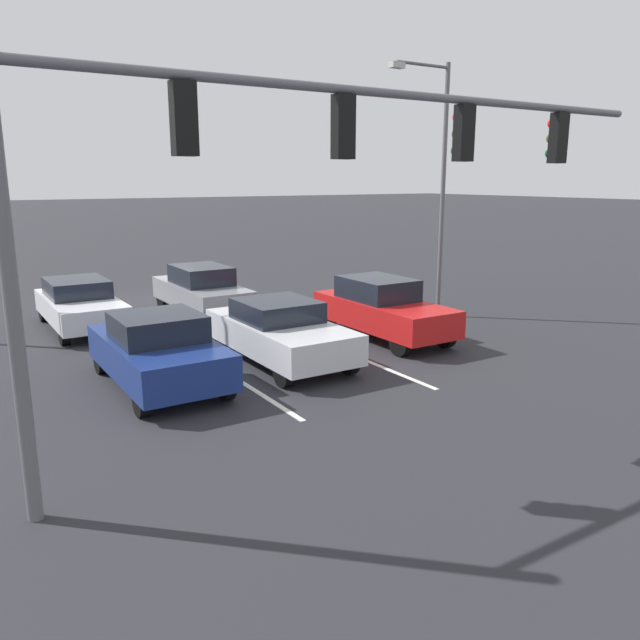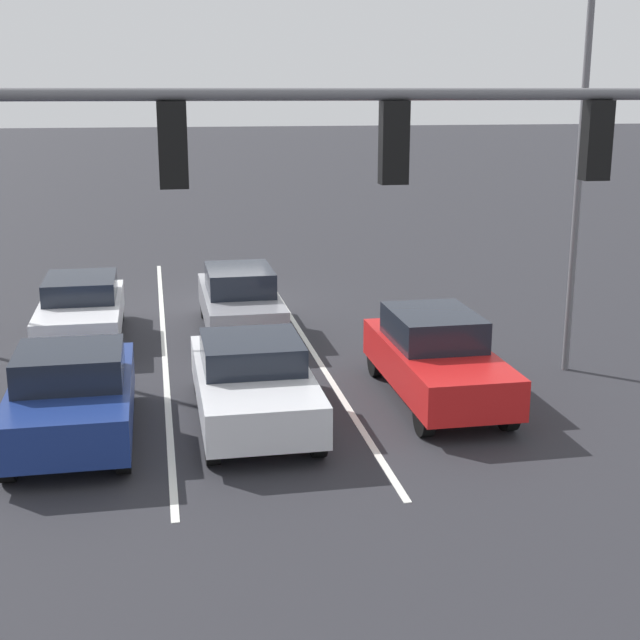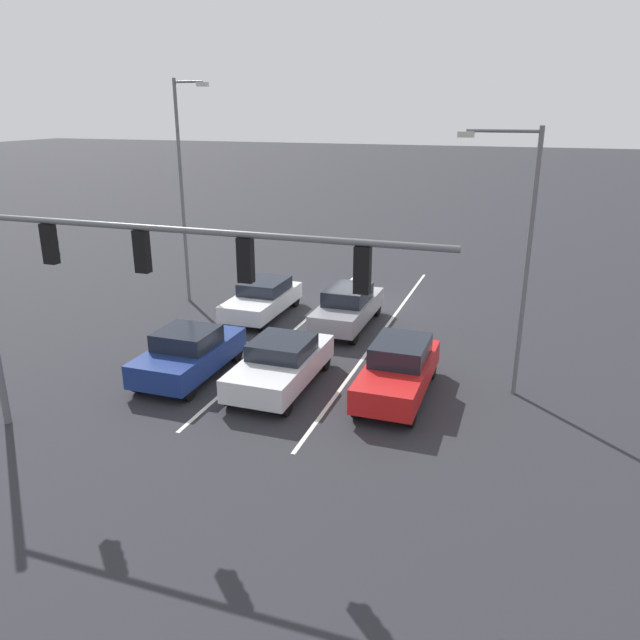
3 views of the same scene
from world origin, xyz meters
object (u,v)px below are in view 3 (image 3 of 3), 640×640
traffic_signal_gantry (123,269)px  car_white_rightlane_second (263,298)px  car_red_leftlane_front (398,369)px  street_lamp_left_shoulder (519,245)px  street_lamp_right_shoulder (184,182)px  car_gray_midlane_second (348,307)px  car_navy_rightlane_front (189,353)px  car_silver_midlane_front (281,363)px

traffic_signal_gantry → car_white_rightlane_second: bearing=-82.4°
car_red_leftlane_front → street_lamp_left_shoulder: (-2.99, -1.26, 3.65)m
car_red_leftlane_front → street_lamp_right_shoulder: street_lamp_right_shoulder is taller
car_gray_midlane_second → traffic_signal_gantry: 11.38m
car_navy_rightlane_front → traffic_signal_gantry: (-1.14, 4.35, 3.87)m
car_red_leftlane_front → traffic_signal_gantry: 8.38m
car_gray_midlane_second → street_lamp_left_shoulder: 8.24m
car_navy_rightlane_front → traffic_signal_gantry: bearing=104.7°
car_white_rightlane_second → street_lamp_left_shoulder: size_ratio=0.58×
car_silver_midlane_front → traffic_signal_gantry: size_ratio=0.38×
car_red_leftlane_front → street_lamp_left_shoulder: size_ratio=0.59×
car_silver_midlane_front → car_gray_midlane_second: bearing=-93.5°
traffic_signal_gantry → street_lamp_right_shoulder: bearing=-65.6°
car_red_leftlane_front → street_lamp_left_shoulder: bearing=-157.1°
car_silver_midlane_front → street_lamp_right_shoulder: street_lamp_right_shoulder is taller
car_red_leftlane_front → car_white_rightlane_second: 8.83m
car_silver_midlane_front → street_lamp_right_shoulder: size_ratio=0.49×
car_red_leftlane_front → car_gray_midlane_second: size_ratio=0.98×
car_gray_midlane_second → street_lamp_right_shoulder: size_ratio=0.50×
traffic_signal_gantry → street_lamp_left_shoulder: 10.56m
car_white_rightlane_second → street_lamp_left_shoulder: bearing=156.3°
car_red_leftlane_front → traffic_signal_gantry: bearing=43.4°
car_red_leftlane_front → car_white_rightlane_second: bearing=-39.2°
car_navy_rightlane_front → street_lamp_right_shoulder: bearing=-60.3°
car_gray_midlane_second → street_lamp_left_shoulder: bearing=146.4°
car_red_leftlane_front → car_white_rightlane_second: car_red_leftlane_front is taller
car_silver_midlane_front → car_white_rightlane_second: bearing=-61.4°
car_silver_midlane_front → car_white_rightlane_second: size_ratio=1.02×
car_silver_midlane_front → traffic_signal_gantry: bearing=67.5°
traffic_signal_gantry → car_gray_midlane_second: bearing=-102.2°
street_lamp_right_shoulder → street_lamp_left_shoulder: size_ratio=1.20×
car_gray_midlane_second → car_navy_rightlane_front: bearing=61.0°
car_navy_rightlane_front → car_white_rightlane_second: (0.29, -6.35, -0.04)m
car_gray_midlane_second → traffic_signal_gantry: (2.26, 10.47, 3.83)m
car_navy_rightlane_front → street_lamp_left_shoulder: 10.44m
car_gray_midlane_second → street_lamp_left_shoulder: (-6.15, 4.08, 3.66)m
street_lamp_left_shoulder → car_white_rightlane_second: bearing=-23.7°
car_silver_midlane_front → street_lamp_left_shoulder: bearing=-164.6°
car_navy_rightlane_front → street_lamp_left_shoulder: (-9.54, -2.04, 3.71)m
car_gray_midlane_second → car_red_leftlane_front: bearing=120.5°
car_white_rightlane_second → car_silver_midlane_front: bearing=118.6°
car_silver_midlane_front → car_gray_midlane_second: (-0.36, -5.88, 0.07)m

